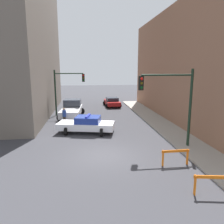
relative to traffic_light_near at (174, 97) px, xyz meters
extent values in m
plane|color=#38383D|center=(-4.73, -0.81, -3.53)|extent=(120.00, 120.00, 0.00)
cube|color=#9E998E|center=(1.47, -0.81, -3.47)|extent=(2.40, 44.00, 0.12)
cylinder|color=black|center=(1.17, 0.01, -0.81)|extent=(0.18, 0.18, 5.20)
cylinder|color=black|center=(-0.53, 0.01, 1.39)|extent=(3.40, 0.12, 0.12)
cube|color=black|center=(-2.23, 0.01, 0.89)|extent=(0.30, 0.22, 0.90)
sphere|color=red|center=(-2.23, -0.14, 1.16)|extent=(0.18, 0.18, 0.18)
sphere|color=#4C3D0C|center=(-2.23, -0.14, 0.89)|extent=(0.18, 0.18, 0.18)
sphere|color=#0C4219|center=(-2.23, -0.14, 0.62)|extent=(0.18, 0.18, 0.18)
cylinder|color=black|center=(-9.13, 11.82, -0.93)|extent=(0.18, 0.18, 5.20)
cylinder|color=black|center=(-7.53, 11.82, 1.27)|extent=(3.20, 0.12, 0.12)
cube|color=black|center=(-5.93, 11.82, 0.77)|extent=(0.30, 0.22, 0.90)
sphere|color=red|center=(-5.93, 11.68, 1.04)|extent=(0.18, 0.18, 0.18)
sphere|color=#4C3D0C|center=(-5.93, 11.68, 0.77)|extent=(0.18, 0.18, 0.18)
sphere|color=#0C4219|center=(-5.93, 11.68, 0.50)|extent=(0.18, 0.18, 0.18)
cube|color=white|center=(-5.77, 4.37, -2.93)|extent=(4.99, 2.83, 0.55)
cube|color=navy|center=(-5.58, 4.33, -2.39)|extent=(2.28, 2.02, 0.52)
cylinder|color=black|center=(-7.37, 3.86, -3.20)|extent=(0.36, 0.69, 0.66)
cylinder|color=black|center=(-7.00, 5.52, -3.20)|extent=(0.36, 0.69, 0.66)
cylinder|color=black|center=(-4.53, 3.22, -3.20)|extent=(0.36, 0.69, 0.66)
cylinder|color=black|center=(-4.16, 4.88, -3.20)|extent=(0.36, 0.69, 0.66)
cube|color=#2633BF|center=(-5.58, 4.33, -2.07)|extent=(0.50, 1.39, 0.12)
cube|color=silver|center=(-7.30, 10.36, -2.78)|extent=(2.36, 5.52, 0.70)
cube|color=#2D333D|center=(-7.23, 11.44, -2.03)|extent=(1.95, 1.85, 0.80)
cylinder|color=black|center=(-8.11, 12.09, -3.13)|extent=(0.82, 0.31, 0.80)
cylinder|color=black|center=(-6.27, 11.97, -3.13)|extent=(0.82, 0.31, 0.80)
cylinder|color=black|center=(-8.33, 8.75, -3.13)|extent=(0.82, 0.31, 0.80)
cylinder|color=black|center=(-6.49, 8.63, -3.13)|extent=(0.82, 0.31, 0.80)
cube|color=maroon|center=(-1.97, 17.19, -2.96)|extent=(2.00, 4.38, 0.52)
cube|color=#232833|center=(-1.96, 17.02, -2.46)|extent=(1.67, 1.88, 0.48)
cylinder|color=black|center=(-2.86, 18.48, -3.22)|extent=(0.63, 0.25, 0.62)
cylinder|color=black|center=(-1.21, 18.56, -3.22)|extent=(0.63, 0.25, 0.62)
cylinder|color=black|center=(-2.74, 15.82, -3.22)|extent=(0.63, 0.25, 0.62)
cylinder|color=black|center=(-1.08, 15.90, -3.22)|extent=(0.63, 0.25, 0.62)
cylinder|color=#382D23|center=(-7.80, 7.23, -3.12)|extent=(0.39, 0.39, 0.82)
cylinder|color=navy|center=(-7.80, 7.23, -2.40)|extent=(0.51, 0.51, 0.62)
sphere|color=tan|center=(-7.80, 7.23, -1.98)|extent=(0.31, 0.31, 0.22)
cube|color=orange|center=(-0.51, -5.69, -2.70)|extent=(1.59, 0.32, 0.14)
cube|color=orange|center=(-1.22, -5.57, -3.08)|extent=(0.08, 0.17, 0.90)
cube|color=orange|center=(-0.86, -2.66, -2.70)|extent=(1.60, 0.08, 0.14)
cube|color=orange|center=(-1.58, -2.68, -3.08)|extent=(0.05, 0.16, 0.90)
cube|color=orange|center=(-0.14, -2.65, -3.08)|extent=(0.05, 0.16, 0.90)
camera|label=1|loc=(-5.77, -13.57, 1.77)|focal=35.00mm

